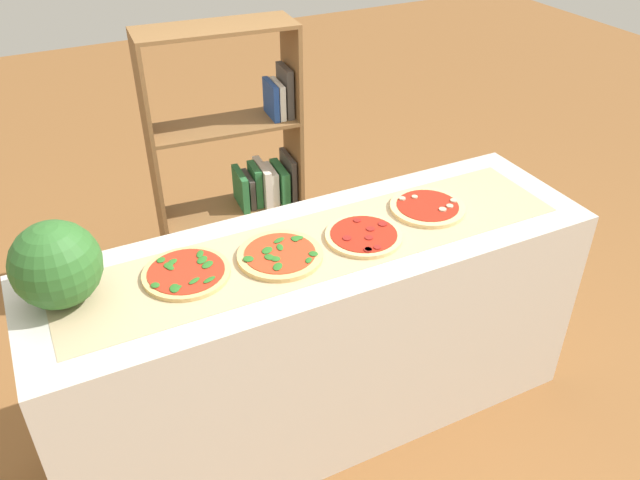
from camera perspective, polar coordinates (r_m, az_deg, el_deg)
ground_plane at (r=3.01m, az=0.00°, el=-14.94°), size 12.00×12.00×0.00m
counter at (r=2.68m, az=0.00°, el=-8.50°), size 2.16×0.64×0.92m
parchment_paper at (r=2.40m, az=0.00°, el=-0.38°), size 1.93×0.42×0.00m
pizza_spinach_0 at (r=2.28m, az=-11.72°, el=-2.85°), size 0.31×0.31×0.02m
pizza_spinach_1 at (r=2.33m, az=-3.55°, el=-1.32°), size 0.31×0.31×0.03m
pizza_pepperoni_2 at (r=2.43m, az=3.89°, el=0.39°), size 0.29×0.29×0.02m
pizza_mushroom_3 at (r=2.64m, az=9.48°, el=2.88°), size 0.30×0.30×0.03m
watermelon at (r=2.22m, az=-22.28°, el=-2.03°), size 0.29×0.29×0.29m
bookshelf at (r=3.43m, az=-6.62°, el=5.24°), size 0.77×0.33×1.45m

